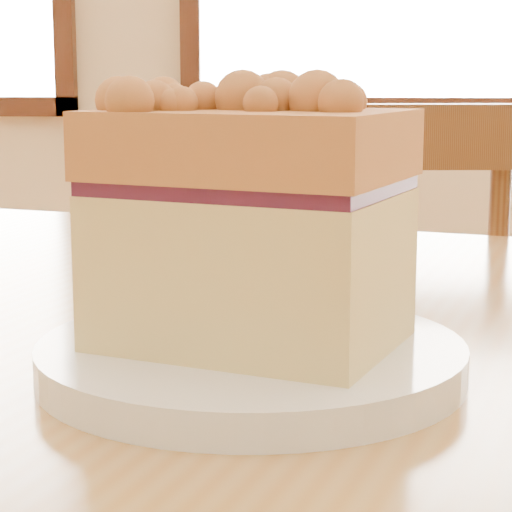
{
  "coord_description": "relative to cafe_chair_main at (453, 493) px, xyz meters",
  "views": [
    {
      "loc": [
        0.04,
        -0.13,
        0.89
      ],
      "look_at": [
        0.0,
        0.35,
        0.8
      ],
      "focal_mm": 70.0,
      "sensor_mm": 36.0,
      "label": 1
    }
  ],
  "objects": [
    {
      "name": "cake_slice",
      "position": [
        -0.17,
        -0.59,
        0.39
      ],
      "size": [
        0.16,
        0.14,
        0.12
      ],
      "rotation": [
        0.0,
        0.0,
        -0.35
      ],
      "color": "#C8BE71",
      "rests_on": "plate"
    },
    {
      "name": "cafe_chair_main",
      "position": [
        0.0,
        0.0,
        0.0
      ],
      "size": [
        0.43,
        0.43,
        0.87
      ],
      "rotation": [
        0.0,
        0.0,
        3.24
      ],
      "color": "brown",
      "rests_on": "ground"
    },
    {
      "name": "plate",
      "position": [
        -0.17,
        -0.59,
        0.32
      ],
      "size": [
        0.2,
        0.2,
        0.02
      ],
      "color": "white",
      "rests_on": "cafe_table_main"
    }
  ]
}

